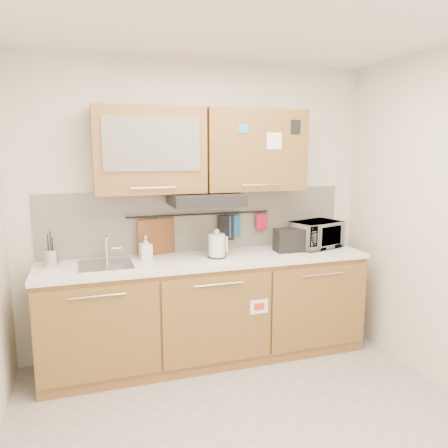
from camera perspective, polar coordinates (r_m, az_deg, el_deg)
floor at (r=3.12m, az=4.60°, el=-26.40°), size 3.20×3.20×0.00m
ceiling at (r=2.63m, az=5.45°, el=26.45°), size 3.20×3.20×0.00m
wall_back at (r=3.99m, az=-3.35°, el=1.93°), size 3.20×0.00×3.20m
base_cabinet at (r=3.92m, az=-2.08°, el=-11.72°), size 2.80×0.64×0.88m
countertop at (r=3.77m, az=-2.11°, el=-4.72°), size 2.82×0.62×0.04m
backsplash at (r=3.99m, az=-3.30°, el=0.49°), size 2.80×0.02×0.56m
upper_cabinets at (r=3.78m, az=-2.83°, el=9.58°), size 1.82×0.37×0.70m
range_hood at (r=3.73m, az=-2.41°, el=3.26°), size 0.60×0.46×0.10m
sink at (r=3.65m, az=-15.18°, el=-5.13°), size 0.42×0.40×0.26m
utensil_rail at (r=3.94m, az=-3.17°, el=1.26°), size 1.30×0.02×0.02m
utensil_crock at (r=3.71m, az=-21.61°, el=-4.15°), size 0.14×0.14×0.29m
kettle at (r=3.75m, az=-0.93°, el=-2.92°), size 0.18×0.16×0.25m
toaster at (r=4.02m, az=8.61°, el=-2.05°), size 0.28×0.17×0.21m
microwave at (r=4.21m, az=11.93°, el=-1.35°), size 0.52×0.43×0.25m
soap_bottle at (r=3.73m, az=-10.18°, el=-3.08°), size 0.11×0.11×0.21m
cutting_board at (r=3.89m, az=-8.81°, el=-2.41°), size 0.34×0.11×0.42m
oven_mitt at (r=4.04m, az=1.34°, el=-0.27°), size 0.13×0.06×0.20m
dark_pouch at (r=4.02m, az=0.26°, el=-0.48°), size 0.15×0.06×0.23m
pot_holder at (r=4.13m, az=4.90°, el=0.32°), size 0.12×0.04×0.15m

